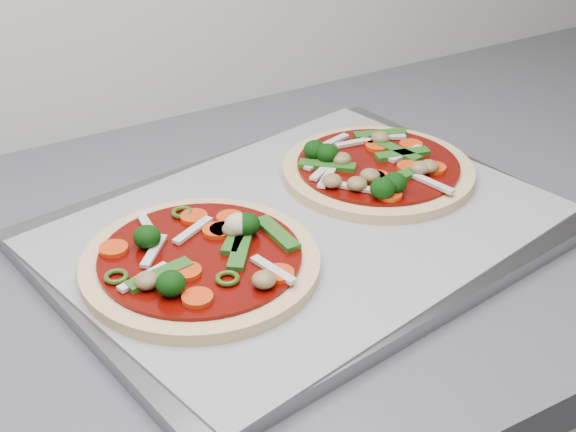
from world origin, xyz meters
TOP-DOWN VIEW (x-y plane):
  - countertop at (0.00, 1.30)m, footprint 3.60×0.60m
  - baking_tray at (-0.37, 1.28)m, footprint 0.51×0.41m
  - parchment at (-0.37, 1.28)m, footprint 0.50×0.41m
  - pizza_left at (-0.48, 1.26)m, footprint 0.27×0.27m
  - pizza_right at (-0.25, 1.32)m, footprint 0.20×0.20m

SIDE VIEW (x-z plane):
  - countertop at x=0.00m, z-range 0.86..0.90m
  - baking_tray at x=-0.37m, z-range 0.90..0.92m
  - parchment at x=-0.37m, z-range 0.92..0.92m
  - pizza_left at x=-0.48m, z-range 0.91..0.94m
  - pizza_right at x=-0.25m, z-range 0.91..0.94m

